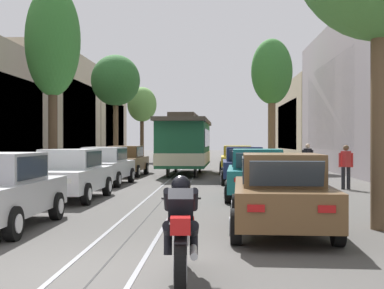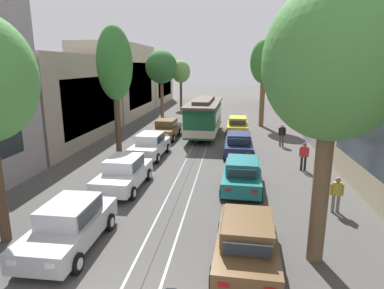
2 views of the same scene
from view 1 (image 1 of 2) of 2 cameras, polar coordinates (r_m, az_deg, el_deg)
ground_plane at (r=29.88m, az=-0.70°, el=-3.16°), size 160.00×160.00×0.00m
trolley_track_rails at (r=33.52m, az=-0.36°, el=-2.77°), size 1.14×64.50×0.01m
building_facade_left at (r=35.82m, az=-18.23°, el=4.25°), size 5.98×56.20×10.72m
building_facade_right at (r=35.66m, az=17.45°, el=4.17°), size 5.77×56.20×9.20m
parked_car_white_second_left at (r=17.24m, az=-12.78°, el=-3.08°), size 2.07×4.39×1.58m
parked_car_white_mid_left at (r=22.97m, az=-9.26°, el=-2.22°), size 2.14×4.42×1.58m
parked_car_brown_fourth_left at (r=28.75m, az=-7.03°, el=-1.71°), size 2.12×4.41×1.58m
parked_car_brown_near_right at (r=10.89m, az=9.37°, el=-5.07°), size 2.13×4.42×1.58m
parked_car_teal_second_right at (r=17.21m, az=6.85°, el=-3.08°), size 2.13×4.42×1.58m
parked_car_navy_mid_right at (r=23.57m, az=5.49°, el=-2.15°), size 2.03×4.37×1.58m
parked_car_yellow_fourth_right at (r=30.72m, az=4.79°, el=-1.57°), size 2.05×4.38×1.58m
street_tree_kerb_left_second at (r=24.14m, az=-14.51°, el=10.36°), size 2.37×2.00×8.54m
street_tree_kerb_left_mid at (r=36.27m, az=-8.07°, el=6.65°), size 3.22×3.52×7.55m
street_tree_kerb_left_fourth at (r=48.79m, az=-5.31°, el=4.17°), size 2.63×2.71×6.70m
street_tree_kerb_right_second at (r=35.65m, az=8.43°, el=7.38°), size 2.67×2.30×8.49m
cable_car_trolley at (r=29.42m, az=-0.74°, el=0.02°), size 2.80×9.17×3.28m
motorcycle_with_rider at (r=7.15m, az=-1.17°, el=-9.13°), size 0.56×1.99×1.37m
pedestrian_on_left_pavement at (r=27.01m, az=12.13°, el=-1.49°), size 0.55×0.41×1.71m
pedestrian_crossing_far at (r=21.27m, az=15.96°, el=-2.02°), size 0.55×0.42×1.69m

